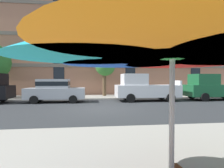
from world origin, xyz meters
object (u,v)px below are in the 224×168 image
Objects in this scene: sedan_silver at (55,90)px; patio_umbrella at (172,42)px; pickup_green at (213,88)px; street_tree_middle at (105,65)px; pickup_white at (144,88)px.

patio_umbrella is at bearing -74.61° from sedan_silver.
sedan_silver is 0.86× the size of pickup_green.
pickup_green is (13.03, 0.00, 0.08)m from sedan_silver.
street_tree_middle is at bearing 41.19° from sedan_silver.
street_tree_middle is (-2.91, 3.61, 2.11)m from pickup_white.
patio_umbrella is at bearing -105.56° from pickup_white.
patio_umbrella is (3.50, -12.70, 1.24)m from sedan_silver.
pickup_green is 9.84m from street_tree_middle.
street_tree_middle is at bearing 157.94° from pickup_green.
pickup_green is (6.00, 0.00, 0.00)m from pickup_white.
sedan_silver is 5.90m from street_tree_middle.
pickup_green is at bearing 53.10° from patio_umbrella.
pickup_white is at bearing 180.00° from pickup_green.
patio_umbrella is (-0.63, -16.31, -0.95)m from street_tree_middle.
sedan_silver is at bearing -138.81° from street_tree_middle.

